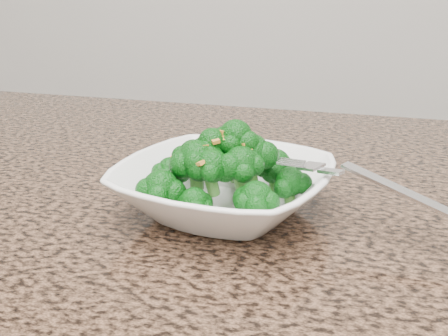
% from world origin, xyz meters
% --- Properties ---
extents(granite_counter, '(1.64, 1.04, 0.03)m').
position_xyz_m(granite_counter, '(0.00, 0.30, 0.89)').
color(granite_counter, brown).
rests_on(granite_counter, cabinet).
extents(bowl, '(0.25, 0.25, 0.05)m').
position_xyz_m(bowl, '(0.13, 0.33, 0.93)').
color(bowl, white).
rests_on(bowl, granite_counter).
extents(broccoli_pile, '(0.19, 0.19, 0.06)m').
position_xyz_m(broccoli_pile, '(0.13, 0.33, 0.99)').
color(broccoli_pile, '#094F0C').
rests_on(broccoli_pile, bowl).
extents(garlic_topping, '(0.12, 0.12, 0.01)m').
position_xyz_m(garlic_topping, '(0.13, 0.33, 1.02)').
color(garlic_topping, gold).
rests_on(garlic_topping, broccoli_pile).
extents(fork, '(0.19, 0.11, 0.01)m').
position_xyz_m(fork, '(0.25, 0.32, 0.96)').
color(fork, silver).
rests_on(fork, bowl).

